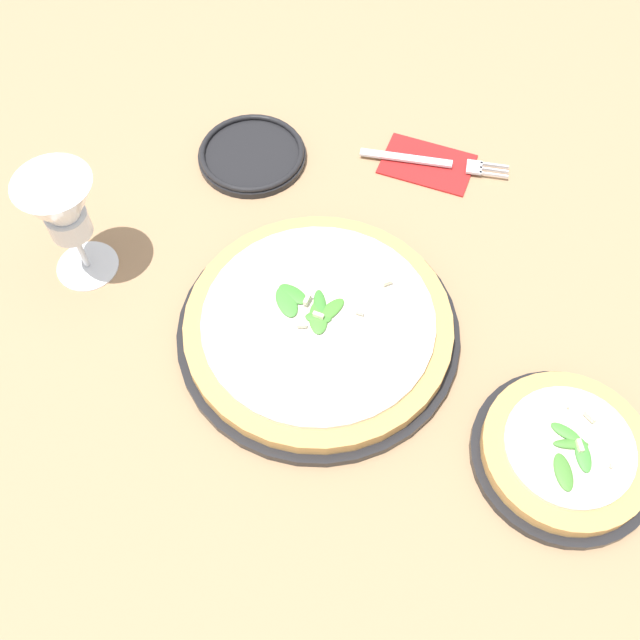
{
  "coord_description": "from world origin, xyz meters",
  "views": [
    {
      "loc": [
        0.24,
        -0.4,
        0.79
      ],
      "look_at": [
        0.0,
        0.0,
        0.03
      ],
      "focal_mm": 42.0,
      "sensor_mm": 36.0,
      "label": 1
    }
  ],
  "objects_px": {
    "pizza_arugula_main": "(320,326)",
    "side_plate_white": "(252,154)",
    "pizza_personal_side": "(566,450)",
    "fork": "(433,162)",
    "wine_glass": "(64,213)"
  },
  "relations": [
    {
      "from": "fork",
      "to": "wine_glass",
      "type": "bearing_deg",
      "value": -148.56
    },
    {
      "from": "side_plate_white",
      "to": "fork",
      "type": "bearing_deg",
      "value": 27.47
    },
    {
      "from": "pizza_personal_side",
      "to": "fork",
      "type": "height_order",
      "value": "pizza_personal_side"
    },
    {
      "from": "pizza_personal_side",
      "to": "side_plate_white",
      "type": "xyz_separation_m",
      "value": [
        -0.54,
        0.2,
        -0.01
      ]
    },
    {
      "from": "pizza_arugula_main",
      "to": "side_plate_white",
      "type": "xyz_separation_m",
      "value": [
        -0.23,
        0.2,
        -0.01
      ]
    },
    {
      "from": "pizza_personal_side",
      "to": "side_plate_white",
      "type": "distance_m",
      "value": 0.58
    },
    {
      "from": "fork",
      "to": "side_plate_white",
      "type": "height_order",
      "value": "side_plate_white"
    },
    {
      "from": "pizza_arugula_main",
      "to": "fork",
      "type": "relative_size",
      "value": 1.69
    },
    {
      "from": "wine_glass",
      "to": "side_plate_white",
      "type": "xyz_separation_m",
      "value": [
        0.08,
        0.27,
        -0.1
      ]
    },
    {
      "from": "pizza_arugula_main",
      "to": "pizza_personal_side",
      "type": "relative_size",
      "value": 1.67
    },
    {
      "from": "pizza_arugula_main",
      "to": "side_plate_white",
      "type": "bearing_deg",
      "value": 138.93
    },
    {
      "from": "wine_glass",
      "to": "pizza_arugula_main",
      "type": "bearing_deg",
      "value": 12.06
    },
    {
      "from": "fork",
      "to": "pizza_personal_side",
      "type": "bearing_deg",
      "value": -65.37
    },
    {
      "from": "pizza_personal_side",
      "to": "wine_glass",
      "type": "relative_size",
      "value": 1.29
    },
    {
      "from": "wine_glass",
      "to": "side_plate_white",
      "type": "height_order",
      "value": "wine_glass"
    }
  ]
}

